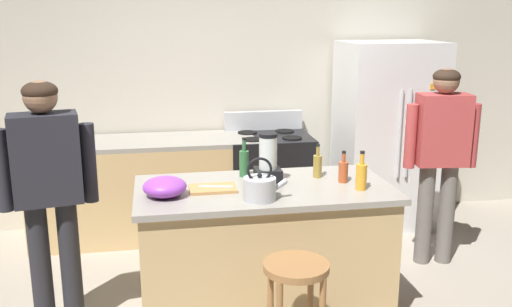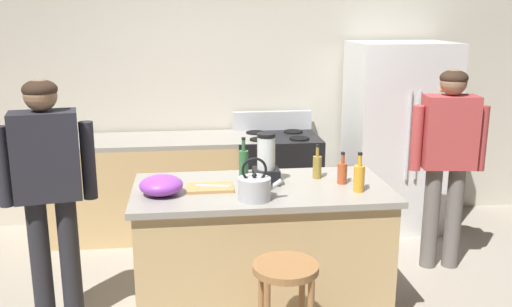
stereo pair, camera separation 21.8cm
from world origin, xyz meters
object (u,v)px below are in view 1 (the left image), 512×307
Objects in this scene: person_by_island_left at (48,184)px; chef_knife at (216,186)px; person_by_sink_right at (441,148)px; mixing_bowl at (165,187)px; cutting_board at (213,189)px; bottle_soda at (361,176)px; bar_stool at (296,291)px; bottle_olive_oil at (244,162)px; blender_appliance at (268,162)px; refrigerator at (387,135)px; kitchen_island at (264,251)px; bottle_vinegar at (317,165)px; tea_kettle at (260,188)px; bottle_cooking_sauce at (343,171)px; stove_range at (269,182)px.

person_by_island_left is 1.03m from chef_knife.
mixing_bowl is (-2.18, -0.64, 0.00)m from person_by_sink_right.
bottle_soda is at bearing -9.56° from cutting_board.
person_by_sink_right is at bearing 37.89° from bottle_soda.
bar_stool is 0.93m from bottle_soda.
person_by_sink_right is at bearing 10.31° from bottle_olive_oil.
bottle_olive_oil is (-0.13, 0.19, -0.04)m from blender_appliance.
bottle_olive_oil is (-1.58, -1.24, 0.13)m from refrigerator.
mixing_bowl is (-1.25, 0.09, -0.03)m from bottle_soda.
refrigerator reaches higher than cutting_board.
kitchen_island is 0.57m from cutting_board.
bottle_vinegar is 0.63m from tea_kettle.
refrigerator reaches higher than chef_knife.
mixing_bowl is (-0.55, -0.34, -0.04)m from bottle_olive_oil.
bottle_vinegar is at bearing 121.60° from bottle_soda.
person_by_island_left is 5.44× the size of cutting_board.
blender_appliance reaches higher than mixing_bowl.
bottle_vinegar is 0.76m from cutting_board.
bottle_cooking_sauce is 0.20m from bottle_vinegar.
blender_appliance is at bearing 27.04° from chef_knife.
person_by_sink_right is at bearing 19.92° from kitchen_island.
bar_stool is at bearing -112.42° from bottle_vinegar.
bottle_vinegar reaches higher than bar_stool.
refrigerator reaches higher than mixing_bowl.
mixing_bowl is (-1.05, -0.24, -0.02)m from bottle_vinegar.
person_by_sink_right reaches higher than stove_range.
mixing_bowl is at bearing -172.57° from kitchen_island.
bar_stool is 1.04m from mixing_bowl.
blender_appliance is 0.39m from chef_knife.
bar_stool is 0.90m from chef_knife.
refrigerator is at bearing 62.03° from bottle_soda.
bar_stool is 2.56× the size of bottle_olive_oil.
bottle_soda is at bearing -15.78° from kitchen_island.
person_by_island_left is at bearing 171.09° from mixing_bowl.
bottle_soda is at bearing -142.11° from person_by_sink_right.
person_by_island_left is (-1.69, -1.50, 0.52)m from stove_range.
mixing_bowl reaches higher than kitchen_island.
bottle_cooking_sauce is at bearing -82.54° from stove_range.
bottle_olive_oil is 1.00× the size of tea_kettle.
bottle_olive_oil is 0.68m from bottle_cooking_sauce.
person_by_island_left is 1.89m from bottle_cooking_sauce.
bar_stool is at bearing -122.93° from refrigerator.
bottle_soda reaches higher than bottle_cooking_sauce.
refrigerator reaches higher than bottle_olive_oil.
stove_range is (-1.15, 0.02, -0.41)m from refrigerator.
bottle_vinegar is at bearing 4.07° from person_by_island_left.
person_by_sink_right is (1.54, 0.56, 0.51)m from kitchen_island.
kitchen_island is at bearing -70.74° from bottle_olive_oil.
bottle_cooking_sauce is 0.67m from tea_kettle.
kitchen_island is 0.83m from mixing_bowl.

